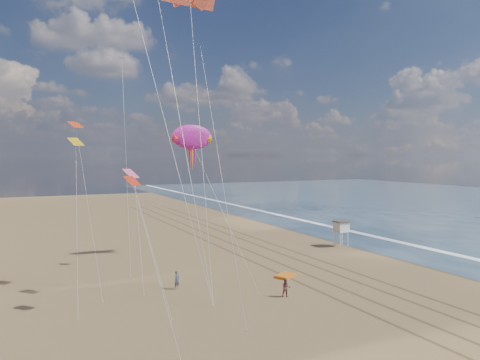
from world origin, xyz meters
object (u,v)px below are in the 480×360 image
lifeguard_stand (341,227)px  show_kite (192,137)px  kite_flyer_b (286,288)px  kite_flyer_a (177,280)px  grounded_kite (285,276)px

lifeguard_stand → show_kite: bearing=170.8°
lifeguard_stand → kite_flyer_b: lifeguard_stand is taller
lifeguard_stand → kite_flyer_a: 28.06m
grounded_kite → kite_flyer_a: 11.26m
show_kite → kite_flyer_b: bearing=-85.6°
grounded_kite → show_kite: bearing=80.2°
show_kite → grounded_kite: bearing=-69.9°
kite_flyer_b → show_kite: bearing=118.5°
grounded_kite → kite_flyer_a: size_ratio=1.31×
lifeguard_stand → grounded_kite: (-15.03, -10.34, -2.53)m
kite_flyer_a → kite_flyer_b: (7.75, -6.43, -0.04)m
lifeguard_stand → show_kite: (-20.00, 3.25, 11.80)m
lifeguard_stand → grounded_kite: 18.41m
show_kite → kite_flyer_a: size_ratio=13.36×
kite_flyer_a → kite_flyer_b: size_ratio=1.04×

